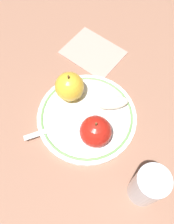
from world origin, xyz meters
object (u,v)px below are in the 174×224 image
object	(u,v)px
apple_red_whole	(70,87)
fork	(61,128)
napkin_folded	(93,52)
apple_second_whole	(96,131)
drinking_glass	(148,186)
apple_slice_front	(114,104)
plate	(87,117)

from	to	relation	value
apple_red_whole	fork	bearing A→B (deg)	-35.67
apple_red_whole	napkin_folded	xyz separation A→B (m)	(-0.11, 0.11, -0.05)
apple_second_whole	drinking_glass	xyz separation A→B (m)	(0.15, 0.04, 0.01)
apple_second_whole	apple_slice_front	size ratio (longest dim) A/B	1.05
apple_second_whole	plate	bearing A→B (deg)	175.10
plate	napkin_folded	distance (m)	0.20
napkin_folded	apple_slice_front	bearing A→B (deg)	-8.51
plate	apple_second_whole	world-z (taller)	apple_second_whole
plate	napkin_folded	size ratio (longest dim) A/B	1.56
plate	apple_second_whole	xyz separation A→B (m)	(0.06, -0.00, 0.04)
apple_slice_front	apple_red_whole	bearing A→B (deg)	-27.12
apple_second_whole	napkin_folded	distance (m)	0.26
apple_second_whole	drinking_glass	world-z (taller)	drinking_glass
apple_red_whole	apple_slice_front	size ratio (longest dim) A/B	1.05
plate	apple_slice_front	size ratio (longest dim) A/B	3.19
plate	apple_slice_front	bearing A→B (deg)	88.51
plate	napkin_folded	world-z (taller)	plate
apple_second_whole	napkin_folded	world-z (taller)	apple_second_whole
apple_second_whole	fork	size ratio (longest dim) A/B	0.43
apple_slice_front	napkin_folded	size ratio (longest dim) A/B	0.49
drinking_glass	apple_slice_front	bearing A→B (deg)	171.11
apple_red_whole	fork	xyz separation A→B (m)	(0.08, -0.05, -0.03)
plate	apple_red_whole	xyz separation A→B (m)	(-0.07, -0.01, 0.04)
apple_slice_front	fork	size ratio (longest dim) A/B	0.40
plate	fork	distance (m)	0.07
apple_second_whole	apple_slice_front	bearing A→B (deg)	127.04
fork	drinking_glass	world-z (taller)	drinking_glass
fork	napkin_folded	distance (m)	0.25
fork	drinking_glass	distance (m)	0.23
apple_second_whole	fork	xyz separation A→B (m)	(-0.05, -0.06, -0.03)
apple_second_whole	fork	distance (m)	0.09
plate	drinking_glass	world-z (taller)	drinking_glass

